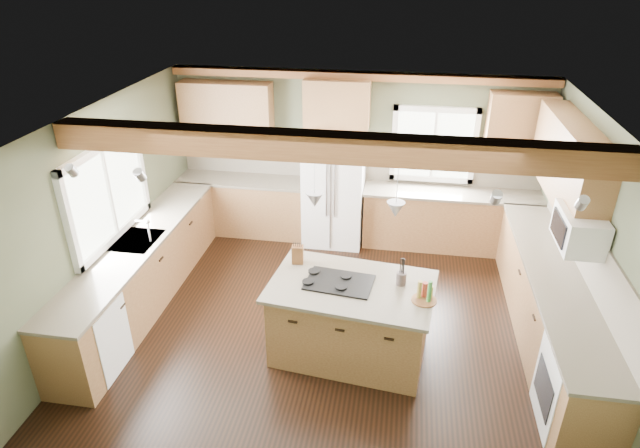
# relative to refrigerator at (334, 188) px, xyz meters

# --- Properties ---
(floor) EXTENTS (5.60, 5.60, 0.00)m
(floor) POSITION_rel_refrigerator_xyz_m (0.30, -2.12, -0.90)
(floor) COLOR black
(floor) RESTS_ON ground
(ceiling) EXTENTS (5.60, 5.60, 0.00)m
(ceiling) POSITION_rel_refrigerator_xyz_m (0.30, -2.12, 1.70)
(ceiling) COLOR silver
(ceiling) RESTS_ON wall_back
(wall_back) EXTENTS (5.60, 0.00, 5.60)m
(wall_back) POSITION_rel_refrigerator_xyz_m (0.30, 0.38, 0.40)
(wall_back) COLOR #464C36
(wall_back) RESTS_ON ground
(wall_left) EXTENTS (0.00, 5.00, 5.00)m
(wall_left) POSITION_rel_refrigerator_xyz_m (-2.50, -2.12, 0.40)
(wall_left) COLOR #464C36
(wall_left) RESTS_ON ground
(wall_right) EXTENTS (0.00, 5.00, 5.00)m
(wall_right) POSITION_rel_refrigerator_xyz_m (3.10, -2.12, 0.40)
(wall_right) COLOR #464C36
(wall_right) RESTS_ON ground
(ceiling_beam) EXTENTS (5.55, 0.26, 0.26)m
(ceiling_beam) POSITION_rel_refrigerator_xyz_m (0.30, -2.65, 1.57)
(ceiling_beam) COLOR brown
(ceiling_beam) RESTS_ON ceiling
(soffit_trim) EXTENTS (5.55, 0.20, 0.10)m
(soffit_trim) POSITION_rel_refrigerator_xyz_m (0.30, 0.28, 1.64)
(soffit_trim) COLOR brown
(soffit_trim) RESTS_ON ceiling
(backsplash_back) EXTENTS (5.58, 0.03, 0.58)m
(backsplash_back) POSITION_rel_refrigerator_xyz_m (0.30, 0.36, 0.31)
(backsplash_back) COLOR brown
(backsplash_back) RESTS_ON wall_back
(backsplash_right) EXTENTS (0.03, 3.70, 0.58)m
(backsplash_right) POSITION_rel_refrigerator_xyz_m (3.08, -2.07, 0.31)
(backsplash_right) COLOR brown
(backsplash_right) RESTS_ON wall_right
(base_cab_back_left) EXTENTS (2.02, 0.60, 0.88)m
(base_cab_back_left) POSITION_rel_refrigerator_xyz_m (-1.49, 0.08, -0.46)
(base_cab_back_left) COLOR brown
(base_cab_back_left) RESTS_ON floor
(counter_back_left) EXTENTS (2.06, 0.64, 0.04)m
(counter_back_left) POSITION_rel_refrigerator_xyz_m (-1.49, 0.08, 0.00)
(counter_back_left) COLOR #4B4437
(counter_back_left) RESTS_ON base_cab_back_left
(base_cab_back_right) EXTENTS (2.62, 0.60, 0.88)m
(base_cab_back_right) POSITION_rel_refrigerator_xyz_m (1.79, 0.08, -0.46)
(base_cab_back_right) COLOR brown
(base_cab_back_right) RESTS_ON floor
(counter_back_right) EXTENTS (2.66, 0.64, 0.04)m
(counter_back_right) POSITION_rel_refrigerator_xyz_m (1.79, 0.08, 0.00)
(counter_back_right) COLOR #4B4437
(counter_back_right) RESTS_ON base_cab_back_right
(base_cab_left) EXTENTS (0.60, 3.70, 0.88)m
(base_cab_left) POSITION_rel_refrigerator_xyz_m (-2.20, -2.07, -0.46)
(base_cab_left) COLOR brown
(base_cab_left) RESTS_ON floor
(counter_left) EXTENTS (0.64, 3.74, 0.04)m
(counter_left) POSITION_rel_refrigerator_xyz_m (-2.20, -2.07, 0.00)
(counter_left) COLOR #4B4437
(counter_left) RESTS_ON base_cab_left
(base_cab_right) EXTENTS (0.60, 3.70, 0.88)m
(base_cab_right) POSITION_rel_refrigerator_xyz_m (2.80, -2.07, -0.46)
(base_cab_right) COLOR brown
(base_cab_right) RESTS_ON floor
(counter_right) EXTENTS (0.64, 3.74, 0.04)m
(counter_right) POSITION_rel_refrigerator_xyz_m (2.80, -2.07, 0.00)
(counter_right) COLOR #4B4437
(counter_right) RESTS_ON base_cab_right
(upper_cab_back_left) EXTENTS (1.40, 0.35, 0.90)m
(upper_cab_back_left) POSITION_rel_refrigerator_xyz_m (-1.69, 0.21, 1.05)
(upper_cab_back_left) COLOR brown
(upper_cab_back_left) RESTS_ON wall_back
(upper_cab_over_fridge) EXTENTS (0.96, 0.35, 0.70)m
(upper_cab_over_fridge) POSITION_rel_refrigerator_xyz_m (-0.00, 0.21, 1.25)
(upper_cab_over_fridge) COLOR brown
(upper_cab_over_fridge) RESTS_ON wall_back
(upper_cab_right) EXTENTS (0.35, 2.20, 0.90)m
(upper_cab_right) POSITION_rel_refrigerator_xyz_m (2.92, -1.22, 1.05)
(upper_cab_right) COLOR brown
(upper_cab_right) RESTS_ON wall_right
(upper_cab_back_corner) EXTENTS (0.90, 0.35, 0.90)m
(upper_cab_back_corner) POSITION_rel_refrigerator_xyz_m (2.60, 0.21, 1.05)
(upper_cab_back_corner) COLOR brown
(upper_cab_back_corner) RESTS_ON wall_back
(window_left) EXTENTS (0.04, 1.60, 1.05)m
(window_left) POSITION_rel_refrigerator_xyz_m (-2.48, -2.07, 0.65)
(window_left) COLOR white
(window_left) RESTS_ON wall_left
(window_back) EXTENTS (1.10, 0.04, 1.00)m
(window_back) POSITION_rel_refrigerator_xyz_m (1.45, 0.36, 0.65)
(window_back) COLOR white
(window_back) RESTS_ON wall_back
(sink) EXTENTS (0.50, 0.65, 0.03)m
(sink) POSITION_rel_refrigerator_xyz_m (-2.20, -2.07, 0.01)
(sink) COLOR #262628
(sink) RESTS_ON counter_left
(faucet) EXTENTS (0.02, 0.02, 0.28)m
(faucet) POSITION_rel_refrigerator_xyz_m (-2.02, -2.07, 0.15)
(faucet) COLOR #B2B2B7
(faucet) RESTS_ON sink
(dishwasher) EXTENTS (0.60, 0.60, 0.84)m
(dishwasher) POSITION_rel_refrigerator_xyz_m (-2.19, -3.37, -0.47)
(dishwasher) COLOR white
(dishwasher) RESTS_ON floor
(oven) EXTENTS (0.60, 0.72, 0.84)m
(oven) POSITION_rel_refrigerator_xyz_m (2.79, -3.37, -0.47)
(oven) COLOR white
(oven) RESTS_ON floor
(microwave) EXTENTS (0.40, 0.70, 0.38)m
(microwave) POSITION_rel_refrigerator_xyz_m (2.88, -2.17, 0.65)
(microwave) COLOR white
(microwave) RESTS_ON wall_right
(pendant_left) EXTENTS (0.18, 0.18, 0.16)m
(pendant_left) POSITION_rel_refrigerator_xyz_m (0.15, -2.60, 0.98)
(pendant_left) COLOR #B2B2B7
(pendant_left) RESTS_ON ceiling
(pendant_right) EXTENTS (0.18, 0.18, 0.16)m
(pendant_right) POSITION_rel_refrigerator_xyz_m (0.97, -2.70, 0.98)
(pendant_right) COLOR #B2B2B7
(pendant_right) RESTS_ON ceiling
(refrigerator) EXTENTS (0.90, 0.74, 1.80)m
(refrigerator) POSITION_rel_refrigerator_xyz_m (0.00, 0.00, 0.00)
(refrigerator) COLOR white
(refrigerator) RESTS_ON floor
(island) EXTENTS (1.76, 1.20, 0.88)m
(island) POSITION_rel_refrigerator_xyz_m (0.56, -2.65, -0.46)
(island) COLOR brown
(island) RESTS_ON floor
(island_top) EXTENTS (1.89, 1.32, 0.04)m
(island_top) POSITION_rel_refrigerator_xyz_m (0.56, -2.65, 0.00)
(island_top) COLOR #4B4437
(island_top) RESTS_ON island
(cooktop) EXTENTS (0.77, 0.56, 0.02)m
(cooktop) POSITION_rel_refrigerator_xyz_m (0.42, -2.63, 0.03)
(cooktop) COLOR black
(cooktop) RESTS_ON island_top
(knife_block) EXTENTS (0.14, 0.11, 0.22)m
(knife_block) POSITION_rel_refrigerator_xyz_m (-0.11, -2.28, 0.13)
(knife_block) COLOR brown
(knife_block) RESTS_ON island_top
(utensil_crock) EXTENTS (0.14, 0.14, 0.14)m
(utensil_crock) POSITION_rel_refrigerator_xyz_m (1.08, -2.54, 0.09)
(utensil_crock) COLOR #443D36
(utensil_crock) RESTS_ON island_top
(bottle_tray) EXTENTS (0.27, 0.27, 0.24)m
(bottle_tray) POSITION_rel_refrigerator_xyz_m (1.33, -2.82, 0.14)
(bottle_tray) COLOR brown
(bottle_tray) RESTS_ON island_top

